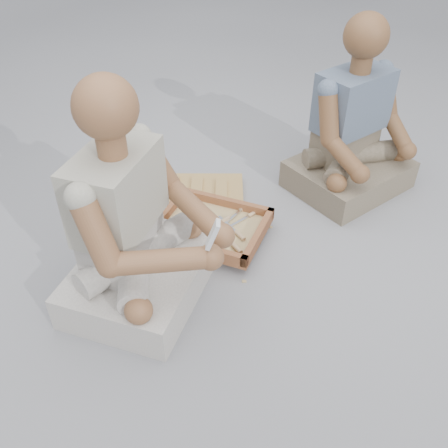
# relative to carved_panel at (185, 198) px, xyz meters

# --- Properties ---
(ground) EXTENTS (60.00, 60.00, 0.00)m
(ground) POSITION_rel_carved_panel_xyz_m (0.34, -0.71, -0.02)
(ground) COLOR gray
(ground) RESTS_ON ground
(carved_panel) EXTENTS (0.70, 0.52, 0.04)m
(carved_panel) POSITION_rel_carved_panel_xyz_m (0.00, 0.00, 0.00)
(carved_panel) COLOR #A58540
(carved_panel) RESTS_ON ground
(tool_tray) EXTENTS (0.61, 0.53, 0.07)m
(tool_tray) POSITION_rel_carved_panel_xyz_m (0.20, -0.29, 0.04)
(tool_tray) COLOR brown
(tool_tray) RESTS_ON carved_panel
(chisel_0) EXTENTS (0.22, 0.03, 0.02)m
(chisel_0) POSITION_rel_carved_panel_xyz_m (0.17, -0.39, 0.06)
(chisel_0) COLOR silver
(chisel_0) RESTS_ON tool_tray
(chisel_1) EXTENTS (0.16, 0.18, 0.02)m
(chisel_1) POSITION_rel_carved_panel_xyz_m (0.33, -0.43, 0.06)
(chisel_1) COLOR silver
(chisel_1) RESTS_ON tool_tray
(chisel_2) EXTENTS (0.22, 0.03, 0.02)m
(chisel_2) POSITION_rel_carved_panel_xyz_m (0.22, -0.28, 0.05)
(chisel_2) COLOR silver
(chisel_2) RESTS_ON tool_tray
(chisel_3) EXTENTS (0.12, 0.20, 0.02)m
(chisel_3) POSITION_rel_carved_panel_xyz_m (0.33, -0.13, 0.05)
(chisel_3) COLOR silver
(chisel_3) RESTS_ON tool_tray
(chisel_4) EXTENTS (0.16, 0.18, 0.02)m
(chisel_4) POSITION_rel_carved_panel_xyz_m (0.38, -0.17, 0.05)
(chisel_4) COLOR silver
(chisel_4) RESTS_ON tool_tray
(chisel_5) EXTENTS (0.17, 0.16, 0.02)m
(chisel_5) POSITION_rel_carved_panel_xyz_m (0.21, -0.33, 0.05)
(chisel_5) COLOR silver
(chisel_5) RESTS_ON tool_tray
(chisel_6) EXTENTS (0.16, 0.17, 0.02)m
(chisel_6) POSITION_rel_carved_panel_xyz_m (0.34, -0.33, 0.06)
(chisel_6) COLOR silver
(chisel_6) RESTS_ON tool_tray
(chisel_7) EXTENTS (0.22, 0.05, 0.02)m
(chisel_7) POSITION_rel_carved_panel_xyz_m (0.23, -0.31, 0.06)
(chisel_7) COLOR silver
(chisel_7) RESTS_ON tool_tray
(chisel_8) EXTENTS (0.14, 0.19, 0.02)m
(chisel_8) POSITION_rel_carved_panel_xyz_m (0.24, -0.26, 0.06)
(chisel_8) COLOR silver
(chisel_8) RESTS_ON tool_tray
(wood_chip_0) EXTENTS (0.02, 0.02, 0.00)m
(wood_chip_0) POSITION_rel_carved_panel_xyz_m (0.24, -0.16, -0.02)
(wood_chip_0) COLOR tan
(wood_chip_0) RESTS_ON ground
(wood_chip_1) EXTENTS (0.02, 0.02, 0.00)m
(wood_chip_1) POSITION_rel_carved_panel_xyz_m (-0.00, -0.50, -0.02)
(wood_chip_1) COLOR tan
(wood_chip_1) RESTS_ON ground
(wood_chip_2) EXTENTS (0.02, 0.02, 0.00)m
(wood_chip_2) POSITION_rel_carved_panel_xyz_m (0.40, -0.58, -0.02)
(wood_chip_2) COLOR tan
(wood_chip_2) RESTS_ON ground
(wood_chip_3) EXTENTS (0.02, 0.02, 0.00)m
(wood_chip_3) POSITION_rel_carved_panel_xyz_m (0.01, -0.28, -0.02)
(wood_chip_3) COLOR tan
(wood_chip_3) RESTS_ON ground
(wood_chip_4) EXTENTS (0.02, 0.02, 0.00)m
(wood_chip_4) POSITION_rel_carved_panel_xyz_m (0.34, -0.06, -0.02)
(wood_chip_4) COLOR tan
(wood_chip_4) RESTS_ON ground
(wood_chip_5) EXTENTS (0.02, 0.02, 0.00)m
(wood_chip_5) POSITION_rel_carved_panel_xyz_m (0.49, -0.16, -0.02)
(wood_chip_5) COLOR tan
(wood_chip_5) RESTS_ON ground
(wood_chip_6) EXTENTS (0.02, 0.02, 0.00)m
(wood_chip_6) POSITION_rel_carved_panel_xyz_m (0.01, -0.35, -0.02)
(wood_chip_6) COLOR tan
(wood_chip_6) RESTS_ON ground
(wood_chip_7) EXTENTS (0.02, 0.02, 0.00)m
(wood_chip_7) POSITION_rel_carved_panel_xyz_m (0.11, -0.41, -0.02)
(wood_chip_7) COLOR tan
(wood_chip_7) RESTS_ON ground
(wood_chip_8) EXTENTS (0.02, 0.02, 0.00)m
(wood_chip_8) POSITION_rel_carved_panel_xyz_m (-0.07, -0.03, -0.02)
(wood_chip_8) COLOR tan
(wood_chip_8) RESTS_ON ground
(wood_chip_9) EXTENTS (0.02, 0.02, 0.00)m
(wood_chip_9) POSITION_rel_carved_panel_xyz_m (0.15, -0.10, -0.02)
(wood_chip_9) COLOR tan
(wood_chip_9) RESTS_ON ground
(wood_chip_10) EXTENTS (0.02, 0.02, 0.00)m
(wood_chip_10) POSITION_rel_carved_panel_xyz_m (-0.06, -0.57, -0.02)
(wood_chip_10) COLOR tan
(wood_chip_10) RESTS_ON ground
(wood_chip_11) EXTENTS (0.02, 0.02, 0.00)m
(wood_chip_11) POSITION_rel_carved_panel_xyz_m (-0.06, -0.40, -0.02)
(wood_chip_11) COLOR tan
(wood_chip_11) RESTS_ON ground
(wood_chip_12) EXTENTS (0.02, 0.02, 0.00)m
(wood_chip_12) POSITION_rel_carved_panel_xyz_m (0.08, 0.03, -0.02)
(wood_chip_12) COLOR tan
(wood_chip_12) RESTS_ON ground
(craftsman) EXTENTS (0.72, 0.72, 1.00)m
(craftsman) POSITION_rel_carved_panel_xyz_m (-0.05, -0.70, 0.32)
(craftsman) COLOR #BCB7AE
(craftsman) RESTS_ON ground
(companion) EXTENTS (0.78, 0.78, 0.96)m
(companion) POSITION_rel_carved_panel_xyz_m (0.88, 0.30, 0.30)
(companion) COLOR #766755
(companion) RESTS_ON ground
(mobile_phone) EXTENTS (0.06, 0.06, 0.12)m
(mobile_phone) POSITION_rel_carved_panel_xyz_m (0.30, -0.83, 0.46)
(mobile_phone) COLOR silver
(mobile_phone) RESTS_ON craftsman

